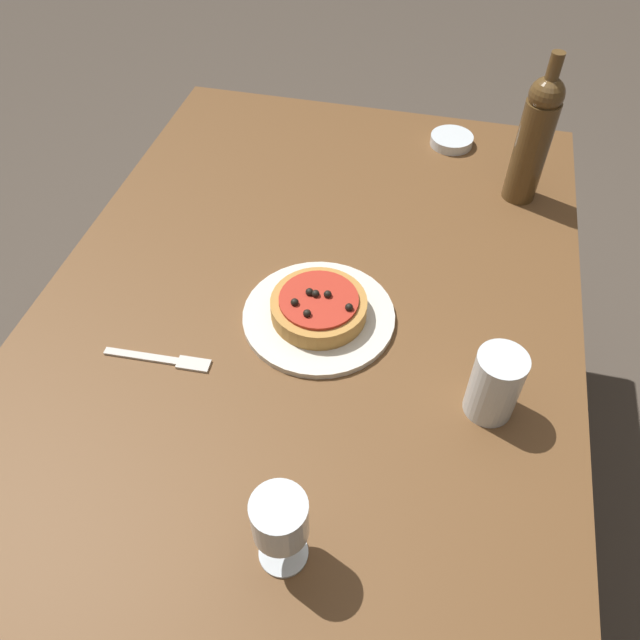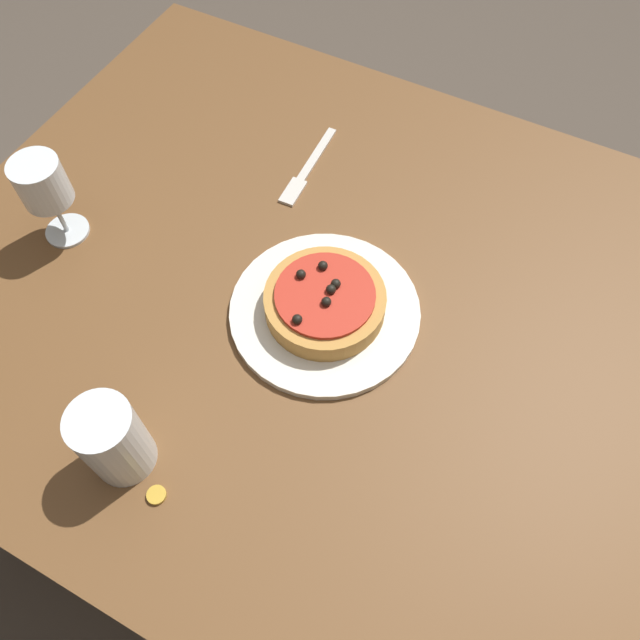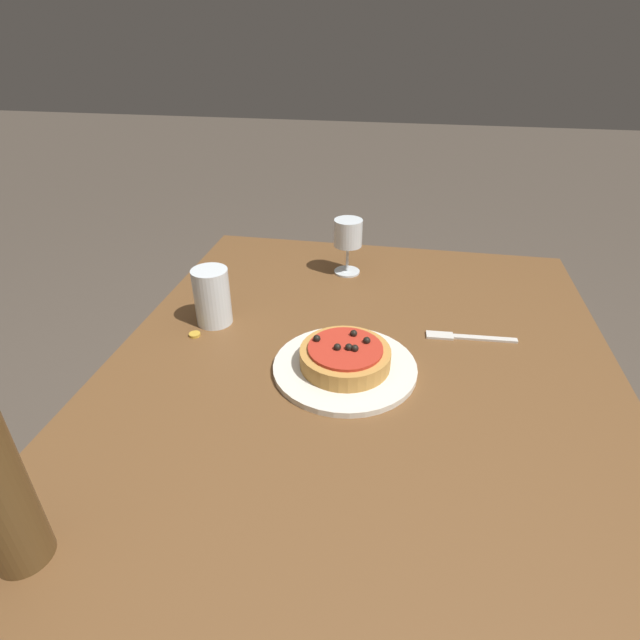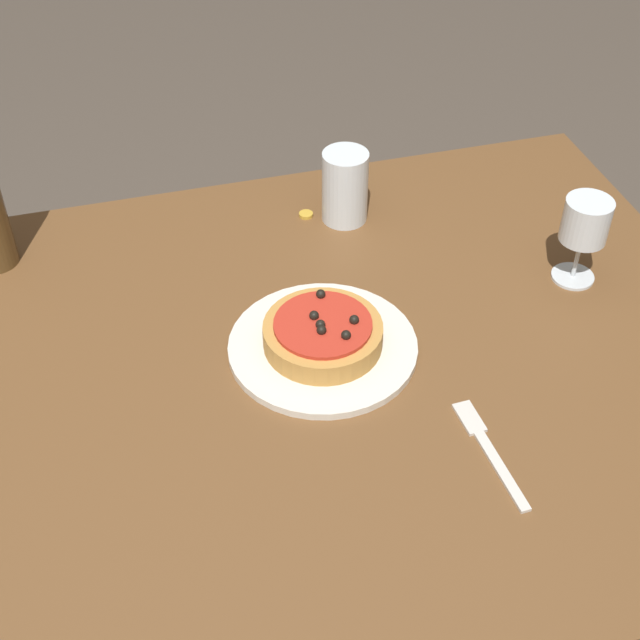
% 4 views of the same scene
% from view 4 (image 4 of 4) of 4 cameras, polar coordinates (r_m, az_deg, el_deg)
% --- Properties ---
extents(ground_plane, '(14.00, 14.00, 0.00)m').
position_cam_4_polar(ground_plane, '(1.83, -1.56, -19.09)').
color(ground_plane, '#4C4238').
extents(dining_table, '(1.36, 0.99, 0.70)m').
position_cam_4_polar(dining_table, '(1.31, -2.06, -5.69)').
color(dining_table, brown).
rests_on(dining_table, ground_plane).
extents(dinner_plate, '(0.27, 0.27, 0.01)m').
position_cam_4_polar(dinner_plate, '(1.28, 0.18, -1.72)').
color(dinner_plate, silver).
rests_on(dinner_plate, dining_table).
extents(pizza, '(0.17, 0.17, 0.05)m').
position_cam_4_polar(pizza, '(1.27, 0.19, -0.88)').
color(pizza, '#BC843D').
rests_on(pizza, dinner_plate).
extents(wine_glass, '(0.07, 0.07, 0.15)m').
position_cam_4_polar(wine_glass, '(1.41, 16.62, 5.90)').
color(wine_glass, silver).
rests_on(wine_glass, dining_table).
extents(water_cup, '(0.08, 0.08, 0.13)m').
position_cam_4_polar(water_cup, '(1.51, 1.61, 8.53)').
color(water_cup, silver).
rests_on(water_cup, dining_table).
extents(fork, '(0.03, 0.19, 0.00)m').
position_cam_4_polar(fork, '(1.18, 10.63, -7.97)').
color(fork, beige).
rests_on(fork, dining_table).
extents(bottle_cap, '(0.02, 0.02, 0.01)m').
position_cam_4_polar(bottle_cap, '(1.54, -0.90, 6.77)').
color(bottle_cap, gold).
rests_on(bottle_cap, dining_table).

